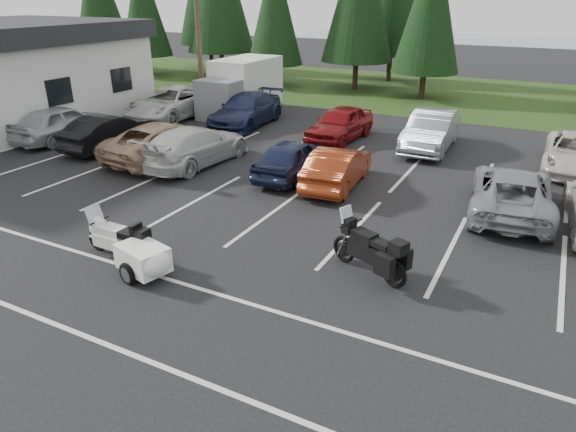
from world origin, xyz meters
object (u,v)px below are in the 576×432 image
at_px(car_near_4, 292,158).
at_px(cargo_trailer, 143,261).
at_px(car_near_5, 338,167).
at_px(utility_pole, 198,24).
at_px(car_near_2, 166,141).
at_px(car_far_3, 431,131).
at_px(car_near_3, 195,146).
at_px(car_near_6, 512,191).
at_px(car_far_1, 246,110).
at_px(car_far_2, 340,124).
at_px(box_truck, 237,88).
at_px(touring_motorcycle, 117,234).
at_px(car_near_0, 62,123).
at_px(adventure_motorcycle, 369,245).
at_px(car_far_0, 172,103).
at_px(car_near_1, 109,132).

bearing_deg(car_near_4, cargo_trailer, 88.89).
bearing_deg(car_near_5, utility_pole, -39.40).
distance_m(car_near_2, car_far_3, 11.19).
distance_m(car_near_3, car_far_3, 10.04).
distance_m(car_near_3, cargo_trailer, 8.74).
bearing_deg(car_near_6, car_near_3, -3.32).
bearing_deg(car_far_1, car_near_2, -93.27).
distance_m(car_far_2, car_far_3, 4.06).
relative_size(car_near_2, car_far_2, 1.22).
height_order(car_near_4, car_near_5, car_near_4).
bearing_deg(car_far_3, cargo_trailer, -105.43).
xyz_separation_m(car_near_2, cargo_trailer, (5.65, -7.64, -0.35)).
bearing_deg(box_truck, car_far_3, -10.44).
relative_size(car_far_2, touring_motorcycle, 1.90).
relative_size(car_near_3, car_far_1, 0.96).
bearing_deg(touring_motorcycle, car_near_5, 69.47).
xyz_separation_m(car_near_0, car_near_6, (19.12, 0.38, -0.11)).
bearing_deg(car_far_3, adventure_motorcycle, -85.41).
height_order(car_far_0, car_far_2, car_far_0).
height_order(touring_motorcycle, cargo_trailer, touring_motorcycle).
bearing_deg(box_truck, car_far_0, -135.44).
bearing_deg(box_truck, utility_pole, -165.96).
height_order(box_truck, cargo_trailer, box_truck).
bearing_deg(car_near_6, car_near_4, -5.30).
relative_size(car_near_1, car_near_4, 1.08).
height_order(car_near_1, car_near_3, car_near_3).
xyz_separation_m(car_far_0, adventure_motorcycle, (14.92, -11.03, -0.04)).
xyz_separation_m(car_near_1, cargo_trailer, (8.83, -7.76, -0.33)).
bearing_deg(touring_motorcycle, car_far_2, 87.73).
distance_m(car_near_4, car_far_3, 7.00).
bearing_deg(car_near_3, car_near_4, -171.04).
distance_m(utility_pole, box_truck, 3.85).
bearing_deg(car_near_1, car_far_2, -144.65).
bearing_deg(box_truck, car_near_4, -46.94).
bearing_deg(cargo_trailer, adventure_motorcycle, 42.97).
xyz_separation_m(car_far_0, touring_motorcycle, (8.97, -13.15, -0.17)).
distance_m(car_far_2, cargo_trailer, 13.63).
height_order(box_truck, car_far_2, box_truck).
bearing_deg(car_near_5, car_far_2, -73.88).
xyz_separation_m(car_near_3, car_near_6, (11.57, 0.53, -0.05)).
bearing_deg(touring_motorcycle, utility_pole, 119.81).
height_order(box_truck, car_near_2, box_truck).
relative_size(box_truck, cargo_trailer, 3.18).
xyz_separation_m(car_near_6, car_far_3, (-3.84, 5.89, 0.11)).
relative_size(car_near_0, car_near_4, 1.15).
bearing_deg(car_near_5, car_near_3, -2.44).
relative_size(car_near_1, adventure_motorcycle, 1.77).
bearing_deg(car_far_1, car_near_0, -138.28).
xyz_separation_m(box_truck, car_far_2, (7.12, -2.51, -0.69)).
relative_size(utility_pole, cargo_trailer, 5.11).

